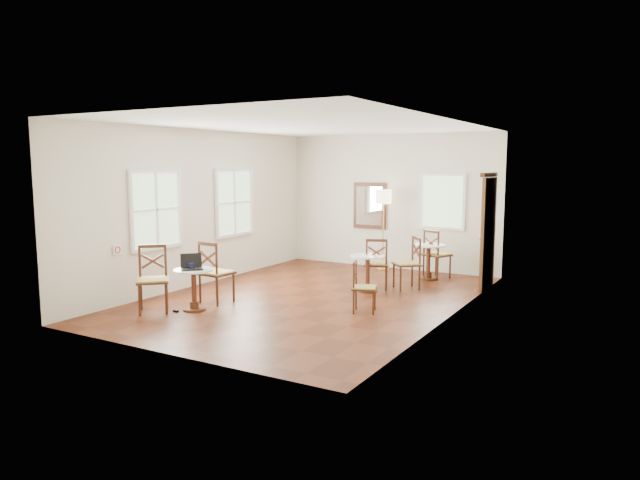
# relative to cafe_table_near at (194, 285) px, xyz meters

# --- Properties ---
(ground) EXTENTS (7.00, 7.00, 0.00)m
(ground) POSITION_rel_cafe_table_near_xyz_m (1.21, 1.68, -0.42)
(ground) COLOR #52200E
(ground) RESTS_ON ground
(room_shell) EXTENTS (5.02, 7.02, 3.01)m
(room_shell) POSITION_rel_cafe_table_near_xyz_m (1.15, 1.95, 1.47)
(room_shell) COLOR silver
(room_shell) RESTS_ON ground
(cafe_table_near) EXTENTS (0.64, 0.64, 0.68)m
(cafe_table_near) POSITION_rel_cafe_table_near_xyz_m (0.00, 0.00, 0.00)
(cafe_table_near) COLOR #422010
(cafe_table_near) RESTS_ON ground
(cafe_table_mid) EXTENTS (0.64, 0.64, 0.68)m
(cafe_table_mid) POSITION_rel_cafe_table_near_xyz_m (1.84, 2.64, 0.00)
(cafe_table_mid) COLOR #422010
(cafe_table_mid) RESTS_ON ground
(cafe_table_back) EXTENTS (0.68, 0.68, 0.72)m
(cafe_table_back) POSITION_rel_cafe_table_near_xyz_m (2.42, 4.31, 0.03)
(cafe_table_back) COLOR #422010
(cafe_table_back) RESTS_ON ground
(chair_near_a) EXTENTS (0.52, 0.52, 1.06)m
(chair_near_a) POSITION_rel_cafe_table_near_xyz_m (-0.03, 0.57, 0.11)
(chair_near_a) COLOR #422010
(chair_near_a) RESTS_ON ground
(chair_near_b) EXTENTS (0.69, 0.69, 1.07)m
(chair_near_b) POSITION_rel_cafe_table_near_xyz_m (-0.50, -0.39, 0.11)
(chair_near_b) COLOR #422010
(chair_near_b) RESTS_ON ground
(chair_mid_a) EXTENTS (0.58, 0.58, 0.97)m
(chair_mid_a) POSITION_rel_cafe_table_near_xyz_m (1.88, 2.96, 0.07)
(chair_mid_a) COLOR #422010
(chair_mid_a) RESTS_ON ground
(chair_mid_b) EXTENTS (0.48, 0.48, 0.82)m
(chair_mid_b) POSITION_rel_cafe_table_near_xyz_m (2.41, 1.25, -0.01)
(chair_mid_b) COLOR #422010
(chair_mid_b) RESTS_ON ground
(chair_back_a) EXTENTS (0.61, 0.61, 1.01)m
(chair_back_a) POSITION_rel_cafe_table_near_xyz_m (2.52, 4.51, 0.09)
(chair_back_a) COLOR #422010
(chair_back_a) RESTS_ON ground
(chair_back_b) EXTENTS (0.64, 0.64, 0.99)m
(chair_back_b) POSITION_rel_cafe_table_near_xyz_m (2.39, 3.25, 0.07)
(chair_back_b) COLOR #422010
(chair_back_b) RESTS_ON ground
(floor_lamp) EXTENTS (0.35, 0.35, 1.79)m
(floor_lamp) POSITION_rel_cafe_table_near_xyz_m (1.18, 4.83, 1.10)
(floor_lamp) COLOR #BF8C3F
(floor_lamp) RESTS_ON ground
(laptop) EXTENTS (0.43, 0.44, 0.24)m
(laptop) POSITION_rel_cafe_table_near_xyz_m (-0.03, -0.01, 0.32)
(laptop) COLOR black
(laptop) RESTS_ON cafe_table_near
(mouse) EXTENTS (0.12, 0.09, 0.04)m
(mouse) POSITION_rel_cafe_table_near_xyz_m (0.16, -0.03, 0.28)
(mouse) COLOR black
(mouse) RESTS_ON cafe_table_near
(navy_mug) EXTENTS (0.13, 0.08, 0.10)m
(navy_mug) POSITION_rel_cafe_table_near_xyz_m (-0.02, -0.03, 0.31)
(navy_mug) COLOR black
(navy_mug) RESTS_ON cafe_table_near
(water_glass) EXTENTS (0.07, 0.07, 0.11)m
(water_glass) POSITION_rel_cafe_table_near_xyz_m (-0.05, 0.05, 0.31)
(water_glass) COLOR white
(water_glass) RESTS_ON cafe_table_near
(power_adapter) EXTENTS (0.09, 0.05, 0.03)m
(power_adapter) POSITION_rel_cafe_table_near_xyz_m (-0.18, -0.24, -0.40)
(power_adapter) COLOR black
(power_adapter) RESTS_ON ground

